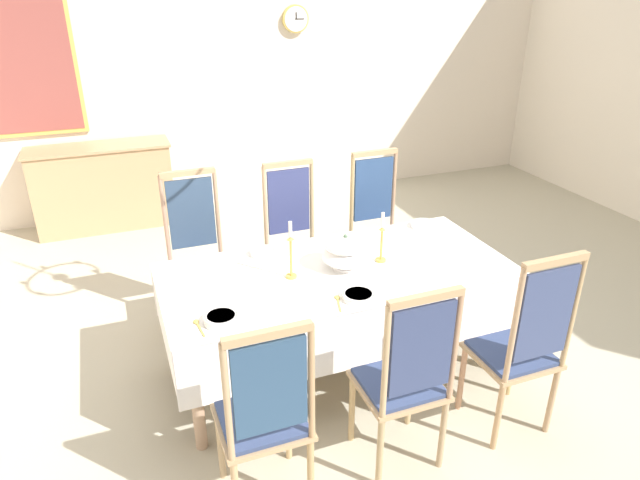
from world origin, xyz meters
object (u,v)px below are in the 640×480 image
Objects in this scene: chair_north_b at (294,238)px; chair_north_a at (198,252)px; dining_table at (337,280)px; bowl_near_right at (359,295)px; chair_north_c at (378,224)px; framed_painting at (19,62)px; chair_south_c at (523,344)px; bowl_far_right at (263,252)px; candlestick_east at (382,242)px; bowl_far_left at (424,224)px; mounted_clock at (295,19)px; candlestick_west at (291,255)px; chair_south_b at (406,377)px; spoon_primary at (197,324)px; soup_tureen at (345,252)px; chair_south_a at (265,414)px; bowl_near_left at (221,318)px; spoon_secondary at (338,299)px; sideboard at (104,187)px.

chair_north_a is at bearing -0.07° from chair_north_b.
bowl_near_right reaches higher than dining_table.
framed_painting reaches higher than chair_north_c.
bowl_far_right is (-1.15, 1.29, 0.20)m from chair_south_c.
bowl_far_right is at bearing 115.88° from bowl_near_right.
chair_north_c reaches higher than candlestick_east.
framed_painting is at bearing 132.72° from bowl_far_left.
mounted_clock is (0.04, 3.05, 1.26)m from bowl_far_left.
mounted_clock is (1.22, 3.43, 1.13)m from candlestick_west.
bowl_far_right is (-0.40, 1.28, 0.21)m from chair_south_b.
framed_painting is (-1.00, 3.76, 0.95)m from spoon_primary.
chair_north_c is at bearing 29.56° from spoon_primary.
spoon_primary is (-1.83, -0.71, -0.02)m from bowl_far_left.
chair_south_b is at bearing -92.59° from soup_tureen.
chair_south_a is 6.12× the size of bowl_near_left.
soup_tureen is 0.43m from spoon_secondary.
chair_north_c reaches higher than chair_south_b.
chair_north_b is 3.48× the size of candlestick_east.
sideboard reaches higher than bowl_far_left.
candlestick_west is at bearing 130.18° from spoon_secondary.
soup_tureen is 1.01× the size of mounted_clock.
spoon_primary is (-0.97, 0.59, 0.20)m from chair_south_b.
chair_south_c is at bearing 112.15° from chair_north_b.
spoon_primary is at bearing -129.16° from bowl_far_right.
bowl_far_left is 1.96m from spoon_primary.
candlestick_east is at bearing 48.67° from bowl_near_right.
bowl_near_left reaches higher than dining_table.
bowl_near_right is 1.10× the size of spoon_primary.
dining_table is 11.30× the size of bowl_far_left.
spoon_primary is 0.12× the size of framed_painting.
bowl_near_left is at bearing 177.32° from bowl_near_right.
chair_south_b is at bearing 108.60° from sideboard.
bowl_near_left reaches higher than spoon_primary.
chair_south_a is at bearing 67.22° from chair_north_b.
spoon_primary is 4.01m from framed_painting.
soup_tureen reaches higher than sideboard.
chair_north_c is at bearing 40.57° from candlestick_west.
bowl_near_left is at bearing 98.65° from sideboard.
mounted_clock is at bearing 89.89° from spoon_secondary.
candlestick_east is 2.11× the size of bowl_far_right.
chair_north_a reaches higher than chair_south_b.
spoon_secondary is at bearing -105.56° from mounted_clock.
sideboard is (-2.24, 2.80, -0.35)m from bowl_far_left.
bowl_near_left is 0.68m from spoon_secondary.
sideboard reaches higher than bowl_far_right.
chair_north_a is 3.01m from framed_painting.
bowl_far_left is at bearing 128.60° from sideboard.
framed_painting is at bearing 114.29° from chair_south_b.
bowl_far_right is (0.36, -0.54, 0.19)m from chair_north_a.
spoon_secondary is (-0.12, 0.03, -0.02)m from bowl_near_right.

